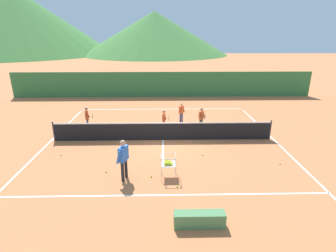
# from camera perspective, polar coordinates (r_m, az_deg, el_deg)

# --- Properties ---
(ground_plane) EXTENTS (120.00, 120.00, 0.00)m
(ground_plane) POSITION_cam_1_polar(r_m,az_deg,el_deg) (14.20, -1.09, -2.99)
(ground_plane) COLOR #C67042
(line_baseline_near) EXTENTS (11.77, 0.08, 0.01)m
(line_baseline_near) POSITION_cam_1_polar(r_m,az_deg,el_deg) (9.70, -0.98, -14.46)
(line_baseline_near) COLOR white
(line_baseline_near) RESTS_ON ground
(line_baseline_far) EXTENTS (11.77, 0.08, 0.01)m
(line_baseline_far) POSITION_cam_1_polar(r_m,az_deg,el_deg) (19.88, -1.15, 3.61)
(line_baseline_far) COLOR white
(line_baseline_far) RESTS_ON ground
(line_sideline_west) EXTENTS (0.08, 11.07, 0.01)m
(line_sideline_west) POSITION_cam_1_polar(r_m,az_deg,el_deg) (15.37, -23.64, -2.91)
(line_sideline_west) COLOR white
(line_sideline_west) RESTS_ON ground
(line_sideline_east) EXTENTS (0.08, 11.07, 0.01)m
(line_sideline_east) POSITION_cam_1_polar(r_m,az_deg,el_deg) (15.38, 21.44, -2.59)
(line_sideline_east) COLOR white
(line_sideline_east) RESTS_ON ground
(line_service_center) EXTENTS (0.08, 6.04, 0.01)m
(line_service_center) POSITION_cam_1_polar(r_m,az_deg,el_deg) (14.20, -1.09, -2.98)
(line_service_center) COLOR white
(line_service_center) RESTS_ON ground
(tennis_net) EXTENTS (11.40, 0.08, 1.05)m
(tennis_net) POSITION_cam_1_polar(r_m,az_deg,el_deg) (14.02, -1.10, -1.10)
(tennis_net) COLOR #333338
(tennis_net) RESTS_ON ground
(instructor) EXTENTS (0.44, 0.81, 1.62)m
(instructor) POSITION_cam_1_polar(r_m,az_deg,el_deg) (10.32, -9.48, -6.33)
(instructor) COLOR black
(instructor) RESTS_ON ground
(student_0) EXTENTS (0.54, 0.57, 1.34)m
(student_0) POSITION_cam_1_polar(r_m,az_deg,el_deg) (16.15, -16.81, 1.99)
(student_0) COLOR navy
(student_0) RESTS_ON ground
(student_1) EXTENTS (0.40, 0.61, 1.21)m
(student_1) POSITION_cam_1_polar(r_m,az_deg,el_deg) (15.35, -0.83, 1.65)
(student_1) COLOR black
(student_1) RESTS_ON ground
(student_2) EXTENTS (0.41, 0.49, 1.26)m
(student_2) POSITION_cam_1_polar(r_m,az_deg,el_deg) (16.74, 2.86, 3.25)
(student_2) COLOR navy
(student_2) RESTS_ON ground
(student_3) EXTENTS (0.42, 0.68, 1.23)m
(student_3) POSITION_cam_1_polar(r_m,az_deg,el_deg) (15.84, 7.12, 2.09)
(student_3) COLOR black
(student_3) RESTS_ON ground
(ball_cart) EXTENTS (0.58, 0.58, 0.90)m
(ball_cart) POSITION_cam_1_polar(r_m,az_deg,el_deg) (10.51, 0.00, -7.85)
(ball_cart) COLOR #B7B7BC
(ball_cart) RESTS_ON ground
(tennis_ball_0) EXTENTS (0.07, 0.07, 0.07)m
(tennis_ball_0) POSITION_cam_1_polar(r_m,az_deg,el_deg) (13.70, 2.86, -3.73)
(tennis_ball_0) COLOR yellow
(tennis_ball_0) RESTS_ON ground
(tennis_ball_1) EXTENTS (0.07, 0.07, 0.07)m
(tennis_ball_1) POSITION_cam_1_polar(r_m,az_deg,el_deg) (11.34, -13.00, -9.44)
(tennis_ball_1) COLOR yellow
(tennis_ball_1) RESTS_ON ground
(tennis_ball_2) EXTENTS (0.07, 0.07, 0.07)m
(tennis_ball_2) POSITION_cam_1_polar(r_m,az_deg,el_deg) (12.63, 22.70, -7.41)
(tennis_ball_2) COLOR yellow
(tennis_ball_2) RESTS_ON ground
(tennis_ball_3) EXTENTS (0.07, 0.07, 0.07)m
(tennis_ball_3) POSITION_cam_1_polar(r_m,az_deg,el_deg) (13.40, -21.76, -5.72)
(tennis_ball_3) COLOR yellow
(tennis_ball_3) RESTS_ON ground
(tennis_ball_4) EXTENTS (0.07, 0.07, 0.07)m
(tennis_ball_4) POSITION_cam_1_polar(r_m,az_deg,el_deg) (12.57, 7.32, -6.08)
(tennis_ball_4) COLOR yellow
(tennis_ball_4) RESTS_ON ground
(tennis_ball_5) EXTENTS (0.07, 0.07, 0.07)m
(tennis_ball_5) POSITION_cam_1_polar(r_m,az_deg,el_deg) (10.75, -3.60, -10.63)
(tennis_ball_5) COLOR yellow
(tennis_ball_5) RESTS_ON ground
(tennis_ball_6) EXTENTS (0.07, 0.07, 0.07)m
(tennis_ball_6) POSITION_cam_1_polar(r_m,az_deg,el_deg) (10.13, 1.96, -12.65)
(tennis_ball_6) COLOR yellow
(tennis_ball_6) RESTS_ON ground
(windscreen_fence) EXTENTS (25.90, 0.08, 2.17)m
(windscreen_fence) POSITION_cam_1_polar(r_m,az_deg,el_deg) (23.55, -1.19, 8.81)
(windscreen_fence) COLOR #33753D
(windscreen_fence) RESTS_ON ground
(courtside_bench) EXTENTS (1.50, 0.36, 0.46)m
(courtside_bench) POSITION_cam_1_polar(r_m,az_deg,el_deg) (8.35, 6.69, -19.09)
(courtside_bench) COLOR #4C7F4C
(courtside_bench) RESTS_ON ground
(hill_0) EXTENTS (48.91, 48.91, 16.58)m
(hill_0) POSITION_cam_1_polar(r_m,az_deg,el_deg) (82.59, -30.20, 18.95)
(hill_0) COLOR #427A38
(hill_0) RESTS_ON ground
(hill_1) EXTENTS (36.25, 36.25, 10.20)m
(hill_1) POSITION_cam_1_polar(r_m,az_deg,el_deg) (70.51, -2.89, 19.12)
(hill_1) COLOR #427A38
(hill_1) RESTS_ON ground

